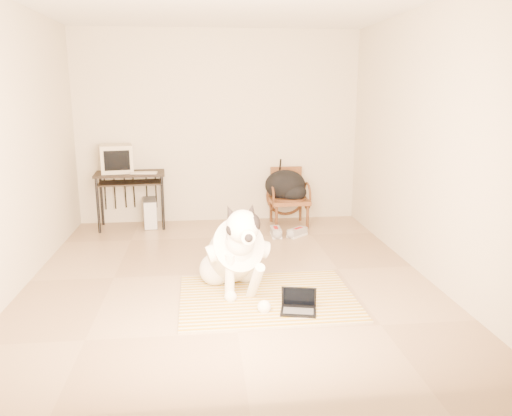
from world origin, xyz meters
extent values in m
plane|color=#9C7F60|center=(0.00, 0.00, 0.00)|extent=(4.50, 4.50, 0.00)
plane|color=beige|center=(0.00, 2.25, 1.35)|extent=(4.50, 0.00, 4.50)
plane|color=beige|center=(0.00, -2.25, 1.35)|extent=(4.50, 0.00, 4.50)
plane|color=beige|center=(-2.00, 0.00, 1.35)|extent=(0.00, 4.50, 4.50)
plane|color=beige|center=(2.00, 0.00, 1.35)|extent=(0.00, 4.50, 4.50)
cube|color=#BB7E0B|center=(0.33, -1.17, 0.01)|extent=(1.59, 0.26, 0.02)
cube|color=#457D3D|center=(0.32, -0.93, 0.01)|extent=(1.59, 0.26, 0.02)
cube|color=#81488D|center=(0.32, -0.69, 0.01)|extent=(1.59, 0.26, 0.02)
cube|color=#E5C94A|center=(0.32, -0.45, 0.01)|extent=(1.59, 0.26, 0.02)
cube|color=#C6B691|center=(0.31, -0.20, 0.01)|extent=(1.59, 0.26, 0.02)
sphere|color=white|center=(-0.14, -0.29, 0.16)|extent=(0.32, 0.32, 0.32)
sphere|color=white|center=(0.16, -0.24, 0.16)|extent=(0.32, 0.32, 0.32)
ellipsoid|color=white|center=(0.01, -0.28, 0.18)|extent=(0.39, 0.36, 0.32)
ellipsoid|color=white|center=(0.04, -0.47, 0.40)|extent=(0.50, 0.78, 0.69)
cylinder|color=white|center=(0.04, -0.46, 0.40)|extent=(0.56, 0.68, 0.63)
sphere|color=white|center=(0.07, -0.67, 0.55)|extent=(0.27, 0.27, 0.27)
sphere|color=white|center=(0.09, -0.77, 0.72)|extent=(0.29, 0.29, 0.29)
ellipsoid|color=black|center=(0.13, -0.76, 0.74)|extent=(0.23, 0.25, 0.21)
cylinder|color=white|center=(0.11, -0.90, 0.67)|extent=(0.14, 0.17, 0.12)
sphere|color=black|center=(0.12, -0.98, 0.67)|extent=(0.07, 0.07, 0.07)
cone|color=black|center=(-0.01, -0.72, 0.83)|extent=(0.14, 0.16, 0.18)
cone|color=black|center=(0.17, -0.69, 0.83)|extent=(0.15, 0.16, 0.18)
torus|color=white|center=(0.08, -0.69, 0.60)|extent=(0.28, 0.17, 0.23)
cylinder|color=white|center=(-0.02, -0.70, 0.23)|extent=(0.11, 0.14, 0.44)
cylinder|color=white|center=(0.20, -0.79, 0.21)|extent=(0.15, 0.40, 0.45)
sphere|color=white|center=(-0.02, -0.72, 0.05)|extent=(0.11, 0.11, 0.11)
sphere|color=white|center=(0.25, -0.99, 0.06)|extent=(0.12, 0.12, 0.12)
cone|color=black|center=(-0.05, -0.01, 0.05)|extent=(0.27, 0.43, 0.11)
cube|color=black|center=(0.54, -1.04, 0.03)|extent=(0.34, 0.27, 0.02)
cube|color=#48484A|center=(0.54, -1.05, 0.04)|extent=(0.28, 0.18, 0.00)
cube|color=black|center=(0.56, -0.97, 0.13)|extent=(0.31, 0.14, 0.20)
cube|color=black|center=(0.56, -0.98, 0.13)|extent=(0.27, 0.12, 0.17)
cube|color=black|center=(-1.23, 1.96, 0.76)|extent=(0.97, 0.59, 0.03)
cube|color=black|center=(-1.23, 1.91, 0.64)|extent=(0.86, 0.48, 0.02)
cylinder|color=black|center=(-1.64, 1.71, 0.37)|extent=(0.04, 0.04, 0.74)
cylinder|color=black|center=(-1.67, 2.15, 0.37)|extent=(0.04, 0.04, 0.74)
cylinder|color=black|center=(-0.79, 1.78, 0.37)|extent=(0.04, 0.04, 0.74)
cylinder|color=black|center=(-0.82, 2.21, 0.37)|extent=(0.04, 0.04, 0.74)
cube|color=#B7AA8F|center=(-1.41, 2.00, 0.96)|extent=(0.49, 0.47, 0.37)
cube|color=black|center=(-1.37, 1.80, 0.96)|extent=(0.33, 0.08, 0.26)
cube|color=#B7AA8F|center=(-1.03, 1.84, 0.79)|extent=(0.35, 0.15, 0.02)
cube|color=#48484A|center=(-0.99, 1.98, 0.20)|extent=(0.23, 0.43, 0.39)
cube|color=silver|center=(-0.96, 1.77, 0.20)|extent=(0.17, 0.03, 0.37)
cube|color=brown|center=(0.96, 1.84, 0.35)|extent=(0.54, 0.53, 0.05)
cylinder|color=#351C0E|center=(0.96, 1.84, 0.39)|extent=(0.49, 0.49, 0.04)
cube|color=brown|center=(0.95, 2.08, 0.60)|extent=(0.46, 0.05, 0.40)
cylinder|color=#351C0E|center=(0.75, 1.62, 0.16)|extent=(0.04, 0.04, 0.33)
cylinder|color=#351C0E|center=(0.73, 2.05, 0.16)|extent=(0.04, 0.04, 0.33)
cylinder|color=#351C0E|center=(1.18, 1.63, 0.16)|extent=(0.04, 0.04, 0.33)
cylinder|color=#351C0E|center=(1.17, 2.07, 0.16)|extent=(0.04, 0.04, 0.33)
ellipsoid|color=black|center=(0.91, 1.87, 0.58)|extent=(0.57, 0.47, 0.42)
ellipsoid|color=black|center=(1.01, 1.76, 0.49)|extent=(0.36, 0.29, 0.24)
cube|color=silver|center=(0.70, 1.31, 0.01)|extent=(0.13, 0.32, 0.03)
cube|color=gray|center=(0.70, 1.31, 0.06)|extent=(0.13, 0.31, 0.10)
cube|color=maroon|center=(0.70, 1.31, 0.10)|extent=(0.06, 0.16, 0.02)
cube|color=silver|center=(0.97, 1.28, 0.01)|extent=(0.31, 0.29, 0.03)
cube|color=gray|center=(0.97, 1.28, 0.06)|extent=(0.30, 0.28, 0.10)
cube|color=maroon|center=(0.97, 1.28, 0.10)|extent=(0.15, 0.14, 0.02)
camera|label=1|loc=(-0.25, -4.92, 1.86)|focal=35.00mm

